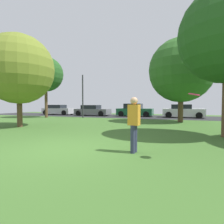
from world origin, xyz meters
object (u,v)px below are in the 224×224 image
(oak_tree_center, at_px, (181,70))
(parked_car_silver, at_px, (58,110))
(person_thrower, at_px, (134,122))
(parked_car_white, at_px, (183,111))
(oak_tree_left, at_px, (46,74))
(parked_car_grey, at_px, (92,111))
(birch_tree_lone, at_px, (19,69))
(parked_car_green, at_px, (135,111))
(frisbee_disc, at_px, (194,94))
(street_lamp_post, at_px, (83,96))

(oak_tree_center, distance_m, parked_car_silver, 16.85)
(person_thrower, relative_size, parked_car_white, 0.40)
(oak_tree_left, relative_size, parked_car_grey, 1.48)
(person_thrower, relative_size, parked_car_grey, 0.38)
(person_thrower, distance_m, parked_car_silver, 21.21)
(person_thrower, bearing_deg, birch_tree_lone, 165.66)
(parked_car_silver, height_order, parked_car_grey, parked_car_silver)
(parked_car_green, bearing_deg, parked_car_grey, -175.19)
(person_thrower, height_order, parked_car_grey, person_thrower)
(person_thrower, bearing_deg, frisbee_disc, 0.00)
(parked_car_white, bearing_deg, parked_car_silver, 179.79)
(parked_car_grey, relative_size, street_lamp_post, 0.97)
(parked_car_green, bearing_deg, parked_car_white, -2.52)
(street_lamp_post, bearing_deg, oak_tree_left, -164.71)
(oak_tree_center, xyz_separation_m, frisbee_disc, (0.22, -10.70, -2.45))
(parked_car_green, bearing_deg, oak_tree_center, -47.36)
(parked_car_grey, bearing_deg, parked_car_silver, 177.08)
(oak_tree_left, xyz_separation_m, parked_car_silver, (-2.10, 4.94, -3.98))
(oak_tree_center, xyz_separation_m, street_lamp_post, (-9.66, 1.39, -1.88))
(oak_tree_center, height_order, parked_car_white, oak_tree_center)
(birch_tree_lone, height_order, oak_tree_left, oak_tree_left)
(person_thrower, distance_m, parked_car_white, 15.75)
(oak_tree_left, relative_size, street_lamp_post, 1.44)
(oak_tree_center, xyz_separation_m, parked_car_silver, (-15.61, 5.27, -3.50))
(oak_tree_left, distance_m, street_lamp_post, 4.64)
(frisbee_disc, relative_size, parked_car_silver, 0.07)
(birch_tree_lone, height_order, parked_car_silver, birch_tree_lone)
(oak_tree_left, bearing_deg, person_thrower, -41.62)
(oak_tree_center, relative_size, parked_car_silver, 1.58)
(parked_car_grey, distance_m, parked_car_white, 10.61)
(street_lamp_post, bearing_deg, parked_car_grey, 100.39)
(oak_tree_left, relative_size, parked_car_silver, 1.53)
(birch_tree_lone, relative_size, oak_tree_left, 0.89)
(oak_tree_left, xyz_separation_m, parked_car_grey, (3.19, 4.67, -3.99))
(oak_tree_left, distance_m, parked_car_silver, 6.68)
(parked_car_grey, relative_size, parked_car_green, 1.05)
(person_thrower, height_order, street_lamp_post, street_lamp_post)
(frisbee_disc, relative_size, parked_car_green, 0.07)
(parked_car_grey, bearing_deg, person_thrower, -59.93)
(person_thrower, relative_size, street_lamp_post, 0.37)
(birch_tree_lone, relative_size, frisbee_disc, 19.65)
(oak_tree_center, relative_size, oak_tree_left, 1.03)
(birch_tree_lone, distance_m, oak_tree_left, 8.29)
(parked_car_white, distance_m, street_lamp_post, 10.77)
(parked_car_green, distance_m, parked_car_white, 5.31)
(oak_tree_left, bearing_deg, parked_car_silver, 113.06)
(oak_tree_left, bearing_deg, frisbee_disc, -38.81)
(birch_tree_lone, relative_size, parked_car_green, 1.40)
(frisbee_disc, bearing_deg, parked_car_white, 89.74)
(birch_tree_lone, xyz_separation_m, oak_tree_left, (-3.96, 7.22, 1.00))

